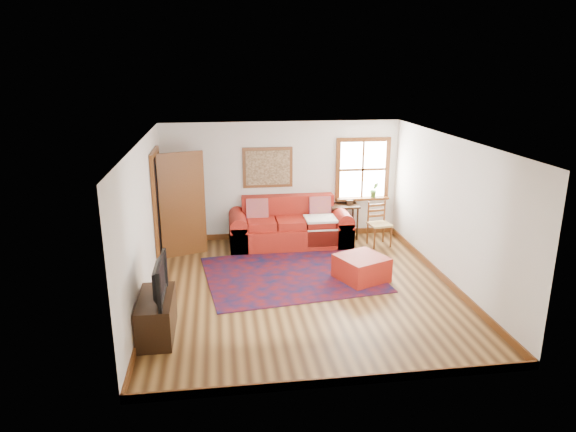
{
  "coord_description": "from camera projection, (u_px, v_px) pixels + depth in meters",
  "views": [
    {
      "loc": [
        -1.32,
        -7.81,
        3.62
      ],
      "look_at": [
        -0.16,
        0.6,
        1.11
      ],
      "focal_mm": 32.0,
      "sensor_mm": 36.0,
      "label": 1
    }
  ],
  "objects": [
    {
      "name": "window",
      "position": [
        364.0,
        176.0,
        11.05
      ],
      "size": [
        1.18,
        0.2,
        1.38
      ],
      "color": "white",
      "rests_on": "ground"
    },
    {
      "name": "media_cabinet",
      "position": [
        156.0,
        316.0,
        7.08
      ],
      "size": [
        0.47,
        1.04,
        0.57
      ],
      "primitive_type": "cube",
      "color": "black",
      "rests_on": "ground"
    },
    {
      "name": "ladder_back_chair",
      "position": [
        379.0,
        222.0,
        10.6
      ],
      "size": [
        0.48,
        0.46,
        0.91
      ],
      "color": "tan",
      "rests_on": "ground"
    },
    {
      "name": "persian_rug",
      "position": [
        292.0,
        274.0,
        9.2
      ],
      "size": [
        3.27,
        2.75,
        0.02
      ],
      "primitive_type": "cube",
      "rotation": [
        0.0,
        0.0,
        0.13
      ],
      "color": "#590C10",
      "rests_on": "ground"
    },
    {
      "name": "red_ottoman",
      "position": [
        361.0,
        268.0,
        8.93
      ],
      "size": [
        0.99,
        0.99,
        0.43
      ],
      "primitive_type": "cube",
      "rotation": [
        0.0,
        0.0,
        0.41
      ],
      "color": "#9E1F14",
      "rests_on": "ground"
    },
    {
      "name": "ground",
      "position": [
        302.0,
        289.0,
        8.62
      ],
      "size": [
        5.5,
        5.5,
        0.0
      ],
      "primitive_type": "plane",
      "color": "#462A13",
      "rests_on": "ground"
    },
    {
      "name": "side_table",
      "position": [
        344.0,
        210.0,
        11.0
      ],
      "size": [
        0.62,
        0.46,
        0.74
      ],
      "color": "black",
      "rests_on": "ground"
    },
    {
      "name": "television",
      "position": [
        155.0,
        279.0,
        6.89
      ],
      "size": [
        0.13,
        0.95,
        0.55
      ],
      "primitive_type": "imported",
      "rotation": [
        0.0,
        0.0,
        1.57
      ],
      "color": "black",
      "rests_on": "media_cabinet"
    },
    {
      "name": "room_envelope",
      "position": [
        303.0,
        193.0,
        8.17
      ],
      "size": [
        5.04,
        5.54,
        2.52
      ],
      "color": "silver",
      "rests_on": "ground"
    },
    {
      "name": "red_leather_sofa",
      "position": [
        290.0,
        229.0,
        10.7
      ],
      "size": [
        2.49,
        1.03,
        0.98
      ],
      "color": "#9E1F14",
      "rests_on": "ground"
    },
    {
      "name": "candle_hurricane",
      "position": [
        162.0,
        278.0,
        7.41
      ],
      "size": [
        0.12,
        0.12,
        0.18
      ],
      "color": "silver",
      "rests_on": "media_cabinet"
    },
    {
      "name": "framed_artwork",
      "position": [
        268.0,
        168.0,
        10.72
      ],
      "size": [
        1.05,
        0.07,
        0.85
      ],
      "color": "brown",
      "rests_on": "ground"
    },
    {
      "name": "doorway",
      "position": [
        173.0,
        205.0,
        9.72
      ],
      "size": [
        0.89,
        1.08,
        2.14
      ],
      "color": "black",
      "rests_on": "ground"
    }
  ]
}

